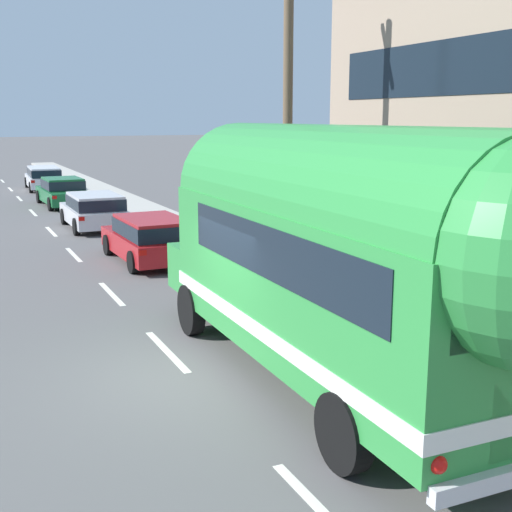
# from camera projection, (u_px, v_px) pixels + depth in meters

# --- Properties ---
(ground_plane) EXTENTS (300.00, 300.00, 0.00)m
(ground_plane) POSITION_uv_depth(u_px,v_px,m) (191.00, 376.00, 11.18)
(ground_plane) COLOR #565454
(lane_markings) EXTENTS (3.90, 80.00, 0.01)m
(lane_markings) POSITION_uv_depth(u_px,v_px,m) (143.00, 240.00, 23.53)
(lane_markings) COLOR silver
(lane_markings) RESTS_ON ground
(sidewalk_slab) EXTENTS (1.94, 90.00, 0.15)m
(sidewalk_slab) POSITION_uv_depth(u_px,v_px,m) (227.00, 247.00, 22.00)
(sidewalk_slab) COLOR #ADA89E
(sidewalk_slab) RESTS_ON ground
(utility_pole) EXTENTS (1.80, 0.24, 8.50)m
(utility_pole) POSITION_uv_depth(u_px,v_px,m) (288.00, 109.00, 16.45)
(utility_pole) COLOR brown
(utility_pole) RESTS_ON ground
(painted_bus) EXTENTS (2.70, 10.33, 4.12)m
(painted_bus) POSITION_uv_depth(u_px,v_px,m) (346.00, 250.00, 9.94)
(painted_bus) COLOR #2D8C3D
(painted_bus) RESTS_ON ground
(car_lead) EXTENTS (2.06, 4.31, 1.37)m
(car_lead) POSITION_uv_depth(u_px,v_px,m) (151.00, 236.00, 19.82)
(car_lead) COLOR #A5191E
(car_lead) RESTS_ON ground
(car_second) EXTENTS (2.02, 4.29, 1.37)m
(car_second) POSITION_uv_depth(u_px,v_px,m) (94.00, 209.00, 25.81)
(car_second) COLOR silver
(car_second) RESTS_ON ground
(car_third) EXTENTS (2.09, 4.78, 1.37)m
(car_third) POSITION_uv_depth(u_px,v_px,m) (63.00, 191.00, 32.55)
(car_third) COLOR #196633
(car_third) RESTS_ON ground
(car_fourth) EXTENTS (2.07, 4.77, 1.37)m
(car_fourth) POSITION_uv_depth(u_px,v_px,m) (44.00, 176.00, 39.78)
(car_fourth) COLOR white
(car_fourth) RESTS_ON ground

